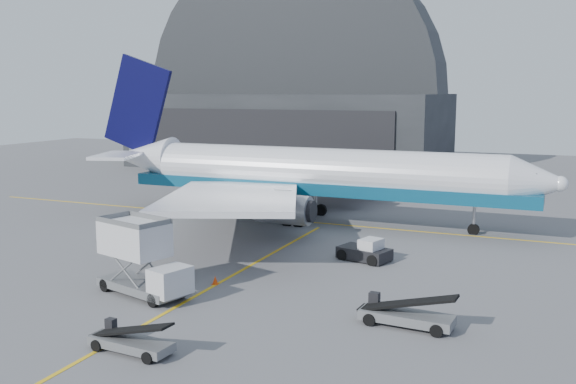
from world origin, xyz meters
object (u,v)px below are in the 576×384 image
at_px(catering_truck, 141,259).
at_px(belt_loader_b, 406,315).
at_px(belt_loader_a, 131,341).
at_px(pushback_tug, 366,252).
at_px(airliner, 304,173).

relative_size(catering_truck, belt_loader_b, 1.30).
bearing_deg(belt_loader_a, belt_loader_b, 41.39).
relative_size(pushback_tug, belt_loader_b, 0.78).
xyz_separation_m(belt_loader_a, belt_loader_b, (11.44, 8.61, 0.08)).
relative_size(airliner, catering_truck, 6.76).
bearing_deg(catering_truck, airliner, 104.56).
bearing_deg(belt_loader_a, airliner, 101.43).
height_order(airliner, pushback_tug, airliner).
bearing_deg(belt_loader_a, catering_truck, 126.75).
height_order(belt_loader_a, belt_loader_b, belt_loader_b).
bearing_deg(catering_truck, belt_loader_a, -41.44).
xyz_separation_m(catering_truck, belt_loader_a, (4.80, -7.58, -1.74)).
distance_m(airliner, pushback_tug, 16.09).
bearing_deg(airliner, catering_truck, -91.68).
relative_size(airliner, belt_loader_a, 10.12).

